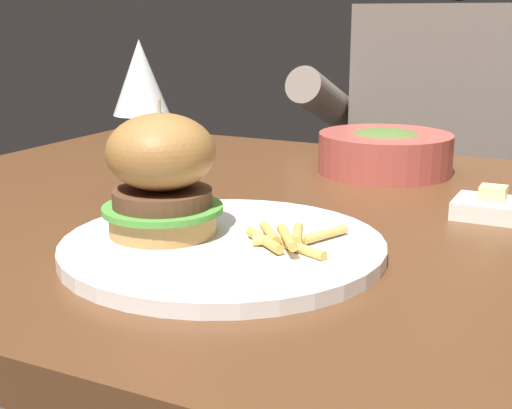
{
  "coord_description": "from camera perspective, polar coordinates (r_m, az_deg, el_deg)",
  "views": [
    {
      "loc": [
        0.31,
        -0.74,
        0.96
      ],
      "look_at": [
        0.01,
        -0.14,
        0.78
      ],
      "focal_mm": 50.0,
      "sensor_mm": 36.0,
      "label": 1
    }
  ],
  "objects": [
    {
      "name": "wine_glass",
      "position": [
        0.87,
        -9.23,
        9.5
      ],
      "size": [
        0.07,
        0.07,
        0.19
      ],
      "color": "silver",
      "rests_on": "dining_table"
    },
    {
      "name": "burger_sandwich",
      "position": [
        0.69,
        -7.57,
        2.4
      ],
      "size": [
        0.12,
        0.12,
        0.13
      ],
      "color": "#B78447",
      "rests_on": "main_plate"
    },
    {
      "name": "fries_pile",
      "position": [
        0.66,
        2.66,
        -2.71
      ],
      "size": [
        0.09,
        0.1,
        0.02
      ],
      "color": "#E0B251",
      "rests_on": "main_plate"
    },
    {
      "name": "dining_table",
      "position": [
        0.86,
        3.6,
        -6.74
      ],
      "size": [
        1.14,
        0.85,
        0.74
      ],
      "color": "#56331C",
      "rests_on": "ground"
    },
    {
      "name": "main_plate",
      "position": [
        0.68,
        -2.65,
        -3.41
      ],
      "size": [
        0.31,
        0.31,
        0.01
      ],
      "primitive_type": "cylinder",
      "color": "white",
      "rests_on": "dining_table"
    },
    {
      "name": "butter_dish",
      "position": [
        0.84,
        18.35,
        -0.2
      ],
      "size": [
        0.08,
        0.07,
        0.04
      ],
      "color": "white",
      "rests_on": "dining_table"
    },
    {
      "name": "diner_person",
      "position": [
        1.52,
        14.77,
        -0.7
      ],
      "size": [
        0.51,
        0.36,
        1.18
      ],
      "color": "#282833",
      "rests_on": "ground"
    },
    {
      "name": "soup_bowl",
      "position": [
        1.04,
        10.28,
        4.21
      ],
      "size": [
        0.19,
        0.19,
        0.06
      ],
      "color": "#B24C42",
      "rests_on": "dining_table"
    }
  ]
}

